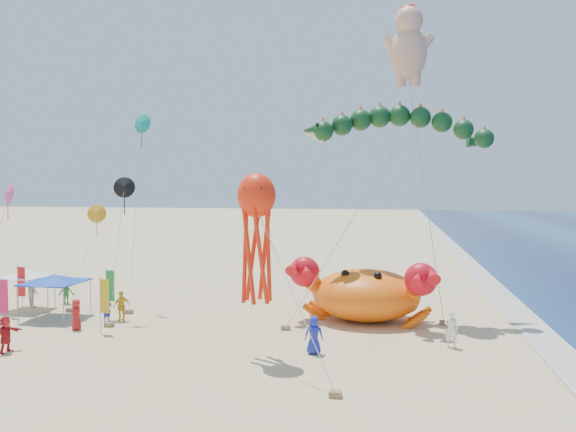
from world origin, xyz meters
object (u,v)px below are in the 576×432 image
object	(u,v)px
crab_inflatable	(366,293)
dragon_kite	(398,131)
cherub_kite	(409,44)
canopy_blue	(55,279)
canopy_white	(26,273)
octopus_kite	(257,228)

from	to	relation	value
crab_inflatable	dragon_kite	world-z (taller)	dragon_kite
cherub_kite	canopy_blue	bearing A→B (deg)	-166.43
dragon_kite	canopy_blue	xyz separation A→B (m)	(-20.96, -4.61, -9.19)
crab_inflatable	cherub_kite	xyz separation A→B (m)	(2.43, 2.55, 15.46)
canopy_white	cherub_kite	bearing A→B (deg)	8.01
canopy_blue	canopy_white	distance (m)	3.62
cherub_kite	canopy_blue	distance (m)	26.62
dragon_kite	octopus_kite	size ratio (longest dim) A/B	1.46
octopus_kite	canopy_blue	xyz separation A→B (m)	(-14.25, 5.45, -3.80)
octopus_kite	canopy_white	distance (m)	19.23
cherub_kite	octopus_kite	world-z (taller)	cherub_kite
crab_inflatable	canopy_white	size ratio (longest dim) A/B	2.97
dragon_kite	octopus_kite	world-z (taller)	dragon_kite
crab_inflatable	dragon_kite	size ratio (longest dim) A/B	0.69
cherub_kite	canopy_white	world-z (taller)	cherub_kite
canopy_blue	octopus_kite	bearing A→B (deg)	-20.92
dragon_kite	canopy_blue	world-z (taller)	dragon_kite
octopus_kite	canopy_blue	bearing A→B (deg)	159.08
crab_inflatable	dragon_kite	bearing A→B (deg)	46.60
canopy_white	dragon_kite	bearing A→B (deg)	6.83
dragon_kite	canopy_blue	distance (m)	23.35
canopy_blue	cherub_kite	bearing A→B (deg)	13.57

